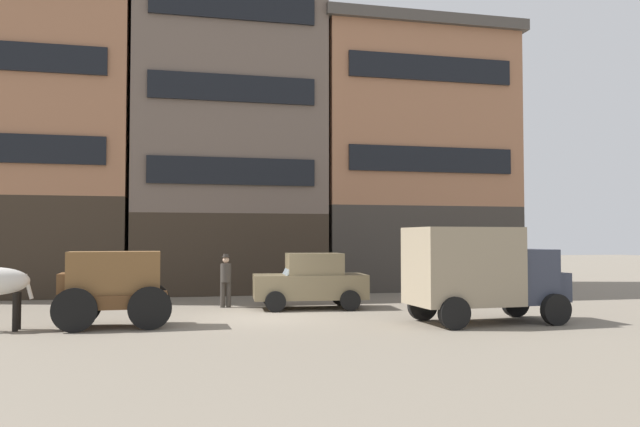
{
  "coord_description": "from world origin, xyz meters",
  "views": [
    {
      "loc": [
        -2.28,
        -18.36,
        2.32
      ],
      "look_at": [
        2.41,
        2.05,
        3.15
      ],
      "focal_mm": 35.36,
      "sensor_mm": 36.0,
      "label": 1
    }
  ],
  "objects_px": {
    "sedan_dark": "(311,281)",
    "pedestrian_officer": "(226,278)",
    "delivery_truck_near": "(481,271)",
    "cargo_wagon": "(112,283)"
  },
  "relations": [
    {
      "from": "sedan_dark",
      "to": "pedestrian_officer",
      "type": "distance_m",
      "value": 2.89
    },
    {
      "from": "sedan_dark",
      "to": "pedestrian_officer",
      "type": "bearing_deg",
      "value": 160.25
    },
    {
      "from": "cargo_wagon",
      "to": "pedestrian_officer",
      "type": "distance_m",
      "value": 5.3
    },
    {
      "from": "delivery_truck_near",
      "to": "pedestrian_officer",
      "type": "distance_m",
      "value": 8.58
    },
    {
      "from": "delivery_truck_near",
      "to": "pedestrian_officer",
      "type": "relative_size",
      "value": 2.47
    },
    {
      "from": "sedan_dark",
      "to": "pedestrian_officer",
      "type": "xyz_separation_m",
      "value": [
        -2.72,
        0.98,
        0.07
      ]
    },
    {
      "from": "delivery_truck_near",
      "to": "sedan_dark",
      "type": "height_order",
      "value": "delivery_truck_near"
    },
    {
      "from": "delivery_truck_near",
      "to": "cargo_wagon",
      "type": "bearing_deg",
      "value": 172.15
    },
    {
      "from": "cargo_wagon",
      "to": "pedestrian_officer",
      "type": "relative_size",
      "value": 1.64
    },
    {
      "from": "cargo_wagon",
      "to": "pedestrian_officer",
      "type": "bearing_deg",
      "value": 52.02
    }
  ]
}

